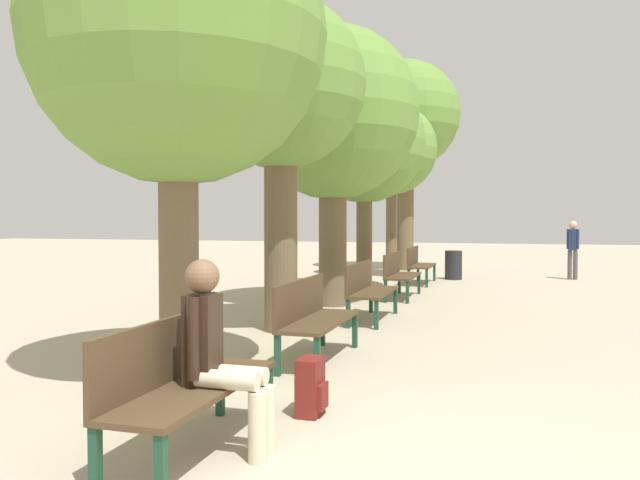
# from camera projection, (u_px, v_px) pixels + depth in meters

# --- Properties ---
(bench_row_0) EXTENTS (0.52, 1.72, 0.92)m
(bench_row_0) POSITION_uv_depth(u_px,v_px,m) (183.00, 375.00, 4.32)
(bench_row_0) COLOR #4C3823
(bench_row_0) RESTS_ON ground_plane
(bench_row_1) EXTENTS (0.52, 1.72, 0.92)m
(bench_row_1) POSITION_uv_depth(u_px,v_px,m) (312.00, 313.00, 7.16)
(bench_row_1) COLOR #4C3823
(bench_row_1) RESTS_ON ground_plane
(bench_row_2) EXTENTS (0.52, 1.72, 0.92)m
(bench_row_2) POSITION_uv_depth(u_px,v_px,m) (367.00, 287.00, 10.00)
(bench_row_2) COLOR #4C3823
(bench_row_2) RESTS_ON ground_plane
(bench_row_3) EXTENTS (0.52, 1.72, 0.92)m
(bench_row_3) POSITION_uv_depth(u_px,v_px,m) (398.00, 272.00, 12.84)
(bench_row_3) COLOR #4C3823
(bench_row_3) RESTS_ON ground_plane
(bench_row_4) EXTENTS (0.52, 1.72, 0.92)m
(bench_row_4) POSITION_uv_depth(u_px,v_px,m) (418.00, 262.00, 15.68)
(bench_row_4) COLOR #4C3823
(bench_row_4) RESTS_ON ground_plane
(tree_row_0) EXTENTS (2.97, 2.97, 4.93)m
(tree_row_0) POSITION_uv_depth(u_px,v_px,m) (177.00, 38.00, 6.14)
(tree_row_0) COLOR brown
(tree_row_0) RESTS_ON ground_plane
(tree_row_1) EXTENTS (2.47, 2.47, 4.81)m
(tree_row_1) POSITION_uv_depth(u_px,v_px,m) (281.00, 89.00, 8.93)
(tree_row_1) COLOR brown
(tree_row_1) RESTS_ON ground_plane
(tree_row_2) EXTENTS (3.23, 3.23, 5.22)m
(tree_row_2) POSITION_uv_depth(u_px,v_px,m) (333.00, 116.00, 11.60)
(tree_row_2) COLOR brown
(tree_row_2) RESTS_ON ground_plane
(tree_row_3) EXTENTS (2.77, 2.77, 4.77)m
(tree_row_3) POSITION_uv_depth(u_px,v_px,m) (364.00, 144.00, 14.18)
(tree_row_3) COLOR brown
(tree_row_3) RESTS_ON ground_plane
(tree_row_4) EXTENTS (2.55, 2.55, 4.87)m
(tree_row_4) POSITION_uv_depth(u_px,v_px,m) (392.00, 150.00, 17.47)
(tree_row_4) COLOR brown
(tree_row_4) RESTS_ON ground_plane
(tree_row_5) EXTENTS (3.44, 3.44, 6.67)m
(tree_row_5) POSITION_uv_depth(u_px,v_px,m) (406.00, 117.00, 19.83)
(tree_row_5) COLOR brown
(tree_row_5) RESTS_ON ground_plane
(person_seated) EXTENTS (0.63, 0.36, 1.34)m
(person_seated) POSITION_uv_depth(u_px,v_px,m) (219.00, 351.00, 4.29)
(person_seated) COLOR beige
(person_seated) RESTS_ON ground_plane
(backpack) EXTENTS (0.22, 0.29, 0.48)m
(backpack) POSITION_uv_depth(u_px,v_px,m) (311.00, 387.00, 5.14)
(backpack) COLOR maroon
(backpack) RESTS_ON ground_plane
(pedestrian_near) EXTENTS (0.32, 0.26, 1.58)m
(pedestrian_near) POSITION_uv_depth(u_px,v_px,m) (573.00, 246.00, 16.74)
(pedestrian_near) COLOR #4C4C4C
(pedestrian_near) RESTS_ON ground_plane
(trash_bin) EXTENTS (0.46, 0.46, 0.78)m
(trash_bin) POSITION_uv_depth(u_px,v_px,m) (453.00, 265.00, 16.80)
(trash_bin) COLOR #232328
(trash_bin) RESTS_ON ground_plane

